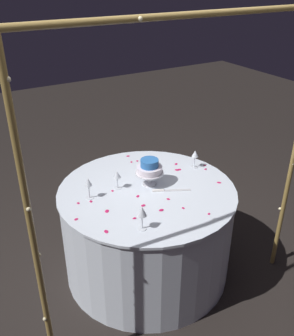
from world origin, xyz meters
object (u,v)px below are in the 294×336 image
(main_table, at_px, (147,231))
(wine_glass_3, at_px, (88,184))
(decorative_arch, at_px, (191,142))
(wine_glass_1, at_px, (195,155))
(cake_knife, at_px, (169,190))
(wine_glass_2, at_px, (117,176))
(tiered_cake, at_px, (149,168))
(wine_glass_0, at_px, (142,212))

(main_table, distance_m, wine_glass_3, 0.68)
(decorative_arch, height_order, wine_glass_1, decorative_arch)
(wine_glass_1, bearing_deg, cake_knife, 27.89)
(wine_glass_2, bearing_deg, tiered_cake, 163.16)
(decorative_arch, distance_m, wine_glass_2, 0.83)
(tiered_cake, height_order, cake_knife, tiered_cake)
(decorative_arch, xyz_separation_m, main_table, (0.00, -0.51, -0.99))
(wine_glass_1, relative_size, wine_glass_3, 0.94)
(main_table, relative_size, wine_glass_3, 8.22)
(wine_glass_2, distance_m, cake_knife, 0.41)
(main_table, xyz_separation_m, tiered_cake, (-0.06, -0.06, 0.54))
(wine_glass_3, relative_size, cake_knife, 0.62)
(tiered_cake, bearing_deg, wine_glass_0, 54.26)
(tiered_cake, height_order, wine_glass_1, tiered_cake)
(tiered_cake, relative_size, cake_knife, 0.81)
(decorative_arch, xyz_separation_m, wine_glass_0, (0.28, -0.10, -0.47))
(decorative_arch, xyz_separation_m, cake_knife, (-0.13, -0.41, -0.59))
(wine_glass_0, bearing_deg, wine_glass_1, -147.57)
(main_table, distance_m, tiered_cake, 0.55)
(wine_glass_0, height_order, wine_glass_3, wine_glass_0)
(wine_glass_1, distance_m, wine_glass_3, 0.97)
(main_table, xyz_separation_m, wine_glass_0, (0.28, 0.41, 0.53))
(main_table, relative_size, wine_glass_0, 7.91)
(decorative_arch, bearing_deg, wine_glass_0, -19.49)
(wine_glass_2, height_order, cake_knife, wine_glass_2)
(decorative_arch, xyz_separation_m, wine_glass_1, (-0.54, -0.62, -0.48))
(wine_glass_1, height_order, wine_glass_3, wine_glass_3)
(wine_glass_1, relative_size, wine_glass_2, 1.05)
(wine_glass_0, distance_m, wine_glass_2, 0.55)
(decorative_arch, xyz_separation_m, wine_glass_3, (0.43, -0.62, -0.47))
(wine_glass_1, relative_size, cake_knife, 0.59)
(wine_glass_3, xyz_separation_m, cake_knife, (-0.56, 0.22, -0.12))
(wine_glass_3, height_order, cake_knife, wine_glass_3)
(wine_glass_0, distance_m, wine_glass_1, 0.97)
(wine_glass_1, bearing_deg, wine_glass_0, 32.43)
(tiered_cake, bearing_deg, cake_knife, 115.45)
(main_table, distance_m, wine_glass_2, 0.56)
(main_table, relative_size, tiered_cake, 6.29)
(wine_glass_2, relative_size, cake_knife, 0.56)
(decorative_arch, relative_size, cake_knife, 7.82)
(decorative_arch, distance_m, cake_knife, 0.73)
(decorative_arch, relative_size, wine_glass_0, 12.12)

